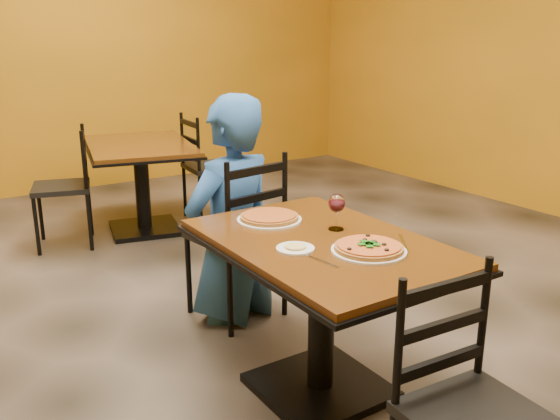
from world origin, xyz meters
TOP-DOWN VIEW (x-y plane):
  - floor at (0.00, 0.00)m, footprint 7.00×8.00m
  - wall_back at (0.00, 4.00)m, footprint 7.00×0.01m
  - table_main at (0.00, -0.50)m, footprint 0.83×1.23m
  - table_second at (0.18, 2.22)m, footprint 1.07×1.38m
  - chair_main_far at (0.07, 0.42)m, footprint 0.51×0.51m
  - chair_second_left at (-0.47, 2.22)m, footprint 0.52×0.52m
  - chair_second_right at (0.83, 2.22)m, footprint 0.46×0.46m
  - diner at (0.05, 0.43)m, footprint 0.72×0.56m
  - plate_main at (0.07, -0.72)m, footprint 0.31×0.31m
  - pizza_main at (0.07, -0.72)m, footprint 0.28×0.28m
  - plate_far at (-0.05, -0.14)m, footprint 0.31×0.31m
  - pizza_far at (-0.05, -0.14)m, footprint 0.28×0.28m
  - side_plate at (-0.17, -0.54)m, footprint 0.16×0.16m
  - dip at (-0.17, -0.54)m, footprint 0.09×0.09m
  - wine_glass at (0.14, -0.42)m, footprint 0.08×0.08m
  - fork at (-0.16, -0.70)m, footprint 0.04×0.19m
  - knife at (0.26, -0.72)m, footprint 0.13×0.18m

SIDE VIEW (x-z plane):
  - floor at x=0.00m, z-range -0.01..0.01m
  - chair_second_left at x=-0.47m, z-range 0.00..0.93m
  - chair_second_right at x=0.83m, z-range 0.00..0.95m
  - chair_main_far at x=0.07m, z-range 0.00..0.98m
  - table_second at x=0.18m, z-range 0.18..0.93m
  - table_main at x=0.00m, z-range 0.18..0.93m
  - diner at x=0.05m, z-range 0.00..1.30m
  - fork at x=-0.16m, z-range 0.75..0.75m
  - knife at x=0.26m, z-range 0.75..0.75m
  - plate_main at x=0.07m, z-range 0.75..0.76m
  - plate_far at x=-0.05m, z-range 0.75..0.76m
  - side_plate at x=-0.17m, z-range 0.75..0.76m
  - dip at x=-0.17m, z-range 0.76..0.77m
  - pizza_main at x=0.07m, z-range 0.76..0.78m
  - pizza_far at x=-0.05m, z-range 0.76..0.78m
  - wine_glass at x=0.14m, z-range 0.75..0.93m
  - wall_back at x=0.00m, z-range 0.00..3.00m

